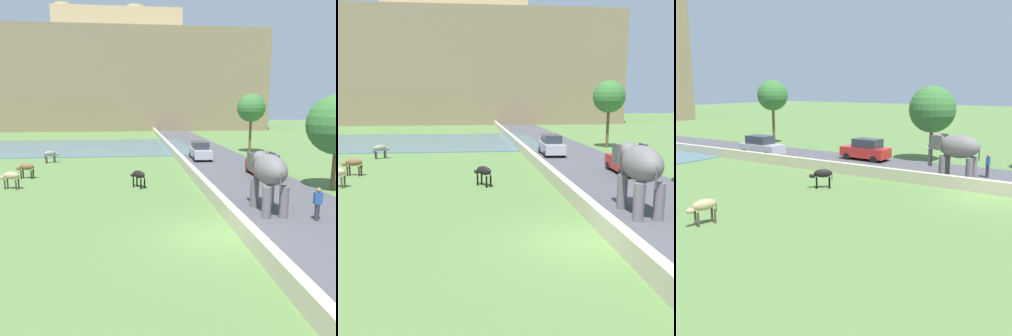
% 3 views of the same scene
% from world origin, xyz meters
% --- Properties ---
extents(ground_plane, '(220.00, 220.00, 0.00)m').
position_xyz_m(ground_plane, '(0.00, 0.00, 0.00)').
color(ground_plane, '#567A3D').
extents(road_surface, '(7.00, 120.00, 0.06)m').
position_xyz_m(road_surface, '(5.00, 20.00, 0.03)').
color(road_surface, '#4C4C51').
rests_on(road_surface, ground).
extents(barrier_wall, '(0.40, 110.00, 0.78)m').
position_xyz_m(barrier_wall, '(1.20, 18.00, 0.39)').
color(barrier_wall, beige).
rests_on(barrier_wall, ground).
extents(elephant, '(1.45, 3.47, 2.99)m').
position_xyz_m(elephant, '(3.43, 2.95, 2.04)').
color(elephant, slate).
rests_on(elephant, ground).
extents(person_beside_elephant, '(0.36, 0.22, 1.63)m').
position_xyz_m(person_beside_elephant, '(5.19, 1.27, 0.87)').
color(person_beside_elephant, '#33333D').
rests_on(person_beside_elephant, ground).
extents(car_silver, '(1.87, 4.04, 1.80)m').
position_xyz_m(car_silver, '(3.43, 20.01, 0.90)').
color(car_silver, '#B7B7BC').
rests_on(car_silver, ground).
extents(car_red, '(1.93, 4.07, 1.80)m').
position_xyz_m(car_red, '(6.57, 11.36, 0.90)').
color(car_red, red).
rests_on(car_red, ground).
extents(cow_black, '(1.13, 1.29, 1.15)m').
position_xyz_m(cow_black, '(-2.93, 8.87, 0.84)').
color(cow_black, black).
rests_on(cow_black, ground).
extents(cow_tan, '(1.42, 0.69, 1.15)m').
position_xyz_m(cow_tan, '(-11.13, 9.31, 0.84)').
color(cow_tan, tan).
rests_on(cow_tan, ground).
extents(tree_near, '(3.75, 3.75, 6.06)m').
position_xyz_m(tree_near, '(9.39, 6.89, 4.17)').
color(tree_near, brown).
rests_on(tree_near, ground).
extents(tree_mid, '(3.17, 3.17, 6.66)m').
position_xyz_m(tree_mid, '(10.15, 24.74, 5.04)').
color(tree_mid, brown).
rests_on(tree_mid, ground).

